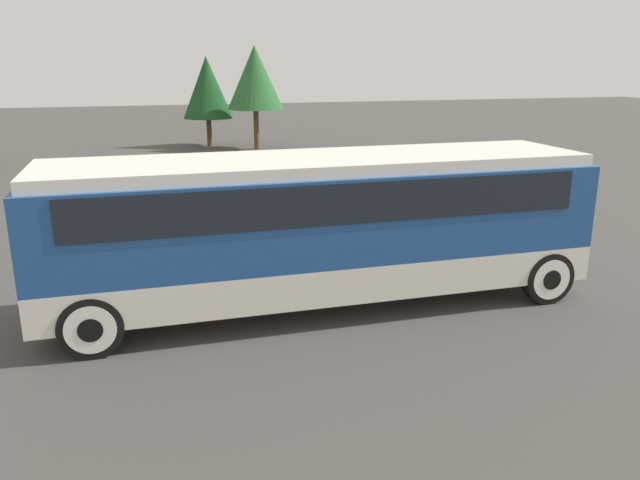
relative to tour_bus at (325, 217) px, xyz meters
The scene contains 6 objects.
ground_plane 1.76m from the tour_bus, behind, with size 120.00×120.00×0.00m, color #423F3D.
tour_bus is the anchor object (origin of this frame).
parked_car_near 8.32m from the tour_bus, 81.88° to the left, with size 4.21×1.86×1.32m.
parked_car_mid 7.33m from the tour_bus, 51.37° to the left, with size 4.03×1.88×1.30m.
tree_left 22.77m from the tour_bus, 82.75° to the left, with size 2.98×2.98×5.42m.
tree_right 24.61m from the tour_bus, 88.69° to the left, with size 2.74×2.74×4.88m.
Camera 1 is at (-3.19, -11.01, 4.60)m, focal length 35.00 mm.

